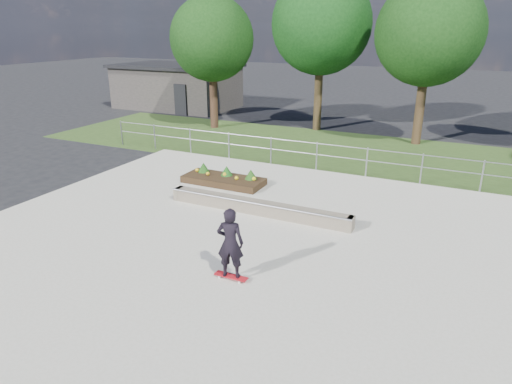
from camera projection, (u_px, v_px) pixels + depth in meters
ground at (225, 247)px, 12.07m from camera, size 120.00×120.00×0.00m
grass_verge at (340, 151)px, 21.38m from camera, size 30.00×8.00×0.02m
concrete_slab at (225, 246)px, 12.06m from camera, size 15.00×15.00×0.06m
fence at (317, 153)px, 18.16m from camera, size 20.06×0.06×1.20m
building at (177, 86)px, 32.50m from camera, size 8.40×5.40×3.00m
tree_far_left at (212, 39)px, 24.68m from camera, size 4.55×4.55×7.15m
tree_mid_left at (321, 24)px, 23.87m from camera, size 5.25×5.25×8.25m
tree_mid_right at (429, 33)px, 20.91m from camera, size 4.90×4.90×7.70m
grind_ledge at (257, 207)px, 14.04m from camera, size 6.00×0.44×0.43m
planter_bed at (224, 178)px, 16.76m from camera, size 3.00×1.20×0.61m
skateboarder at (230, 243)px, 10.14m from camera, size 0.80×0.54×1.75m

